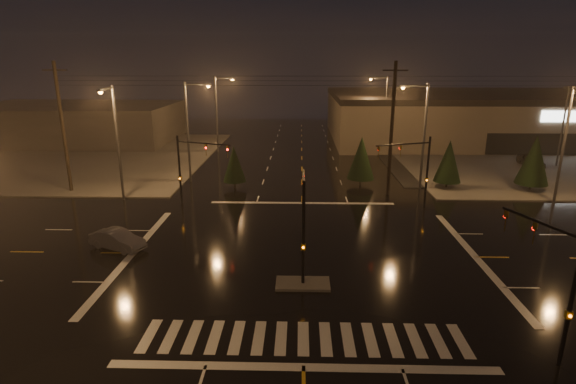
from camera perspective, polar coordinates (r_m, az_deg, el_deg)
ground at (r=29.09m, az=1.87°, el=-8.01°), size 140.00×140.00×0.00m
sidewalk_ne at (r=65.17m, az=29.23°, el=3.68°), size 36.00×36.00×0.12m
sidewalk_nw at (r=64.99m, az=-25.81°, el=4.11°), size 36.00×36.00×0.12m
median_island at (r=25.46m, az=1.90°, el=-11.56°), size 3.00×1.60×0.15m
crosswalk at (r=21.21m, az=1.95°, el=-18.05°), size 15.00×2.60×0.01m
stop_bar_near at (r=19.59m, az=1.98°, el=-21.35°), size 16.00×0.50×0.01m
stop_bar_far at (r=39.37m, az=1.81°, el=-1.40°), size 16.00×0.50×0.01m
retail_building at (r=81.00m, az=27.69°, el=8.71°), size 60.20×28.30×7.20m
commercial_block at (r=77.39m, az=-25.40°, el=7.94°), size 30.00×18.00×5.60m
signal_mast_median at (r=24.84m, az=1.97°, el=-3.03°), size 0.25×4.59×6.00m
signal_mast_ne at (r=38.78m, az=16.07°, el=3.48°), size 4.84×1.86×6.00m
signal_mast_nw at (r=38.68m, az=-12.38°, el=3.71°), size 4.84×1.86×6.00m
signal_mast_se at (r=21.40m, az=31.00°, el=-8.89°), size 1.55×3.87×6.00m
streetlight_1 at (r=46.26m, az=-12.29°, el=8.27°), size 2.77×0.32×10.00m
streetlight_2 at (r=61.81m, az=-8.80°, el=10.39°), size 2.77×0.32×10.00m
streetlight_3 at (r=44.44m, az=16.57°, el=7.65°), size 2.77×0.32×10.00m
streetlight_4 at (r=63.84m, az=12.06°, el=10.40°), size 2.77×0.32×10.00m
streetlight_5 at (r=41.33m, az=-21.05°, el=6.64°), size 0.32×2.77×10.00m
streetlight_6 at (r=44.18m, az=31.92°, el=5.83°), size 0.32×2.77×10.00m
utility_pole_0 at (r=46.37m, az=-26.70°, el=7.35°), size 2.20×0.32×12.00m
utility_pole_1 at (r=41.74m, az=13.03°, el=7.85°), size 2.20×0.32×12.00m
conifer_0 at (r=45.92m, az=19.72°, el=3.72°), size 2.59×2.59×4.75m
conifer_1 at (r=48.32m, az=28.80°, el=3.61°), size 2.98×2.98×5.36m
conifer_3 at (r=43.67m, az=-6.85°, el=3.58°), size 2.23×2.23×4.19m
conifer_4 at (r=44.91m, az=9.29°, el=4.30°), size 2.69×2.69×4.90m
car_parked at (r=60.18m, az=28.46°, el=3.54°), size 1.92×4.27×1.42m
car_crossing at (r=31.82m, az=-20.83°, el=-5.67°), size 4.12×2.83×1.28m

